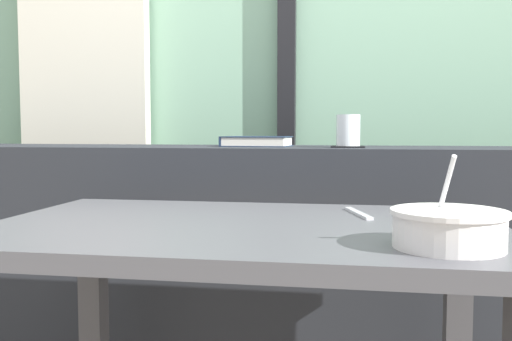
% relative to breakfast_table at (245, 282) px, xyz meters
% --- Properties ---
extents(outdoor_backdrop, '(4.80, 0.08, 2.80)m').
position_rel_breakfast_table_xyz_m(outdoor_backdrop, '(0.01, 1.23, 0.80)').
color(outdoor_backdrop, '#84B293').
rests_on(outdoor_backdrop, ground).
extents(curtain_left_panel, '(0.56, 0.06, 2.50)m').
position_rel_breakfast_table_xyz_m(curtain_left_panel, '(-0.91, 1.13, 0.65)').
color(curtain_left_panel, beige).
rests_on(curtain_left_panel, ground).
extents(window_divider_post, '(0.07, 0.05, 2.60)m').
position_rel_breakfast_table_xyz_m(window_divider_post, '(-0.05, 1.16, 0.70)').
color(window_divider_post, black).
rests_on(window_divider_post, ground).
extents(dark_console_ledge, '(2.80, 0.38, 0.86)m').
position_rel_breakfast_table_xyz_m(dark_console_ledge, '(0.01, 0.66, -0.17)').
color(dark_console_ledge, '#23262B').
rests_on(dark_console_ledge, ground).
extents(breakfast_table, '(1.04, 0.66, 0.73)m').
position_rel_breakfast_table_xyz_m(breakfast_table, '(0.00, 0.00, 0.00)').
color(breakfast_table, '#414145').
rests_on(breakfast_table, ground).
extents(coaster_square, '(0.10, 0.10, 0.00)m').
position_rel_breakfast_table_xyz_m(coaster_square, '(0.20, 0.61, 0.26)').
color(coaster_square, black).
rests_on(coaster_square, dark_console_ledge).
extents(juice_glass, '(0.07, 0.07, 0.09)m').
position_rel_breakfast_table_xyz_m(juice_glass, '(0.20, 0.61, 0.31)').
color(juice_glass, white).
rests_on(juice_glass, coaster_square).
extents(closed_book, '(0.22, 0.16, 0.03)m').
position_rel_breakfast_table_xyz_m(closed_book, '(-0.09, 0.68, 0.28)').
color(closed_book, '#1E2D47').
rests_on(closed_book, dark_console_ledge).
extents(soup_bowl, '(0.19, 0.19, 0.15)m').
position_rel_breakfast_table_xyz_m(soup_bowl, '(0.37, -0.18, 0.15)').
color(soup_bowl, silver).
rests_on(soup_bowl, breakfast_table).
extents(fork_utensil, '(0.06, 0.17, 0.01)m').
position_rel_breakfast_table_xyz_m(fork_utensil, '(0.23, 0.16, 0.13)').
color(fork_utensil, silver).
rests_on(fork_utensil, breakfast_table).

